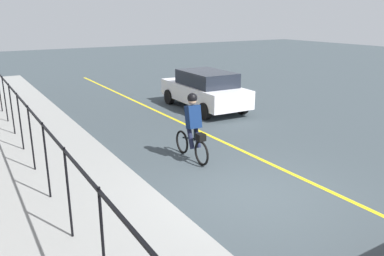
% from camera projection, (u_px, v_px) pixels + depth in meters
% --- Properties ---
extents(ground_plane, '(80.00, 80.00, 0.00)m').
position_uv_depth(ground_plane, '(251.00, 195.00, 8.36)').
color(ground_plane, '#394349').
extents(lane_line_centre, '(36.00, 0.12, 0.01)m').
position_uv_depth(lane_line_centre, '(304.00, 179.00, 9.15)').
color(lane_line_centre, yellow).
rests_on(lane_line_centre, ground).
extents(sidewalk, '(40.00, 3.20, 0.15)m').
position_uv_depth(sidewalk, '(99.00, 237.00, 6.64)').
color(sidewalk, gray).
rests_on(sidewalk, ground).
extents(iron_fence, '(18.91, 0.04, 1.60)m').
position_uv_depth(iron_fence, '(54.00, 156.00, 6.91)').
color(iron_fence, black).
rests_on(iron_fence, sidewalk).
extents(cyclist_lead, '(1.71, 0.37, 1.83)m').
position_uv_depth(cyclist_lead, '(193.00, 127.00, 10.13)').
color(cyclist_lead, black).
rests_on(cyclist_lead, ground).
extents(patrol_sedan, '(4.45, 2.03, 1.58)m').
position_uv_depth(patrol_sedan, '(205.00, 89.00, 15.74)').
color(patrol_sedan, white).
rests_on(patrol_sedan, ground).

